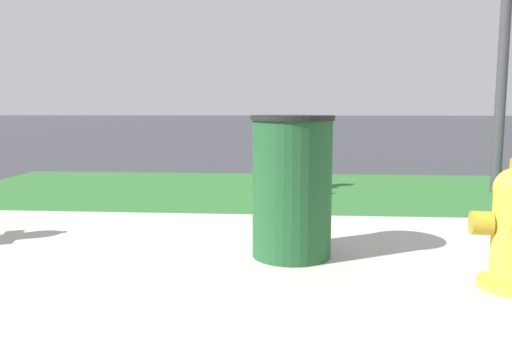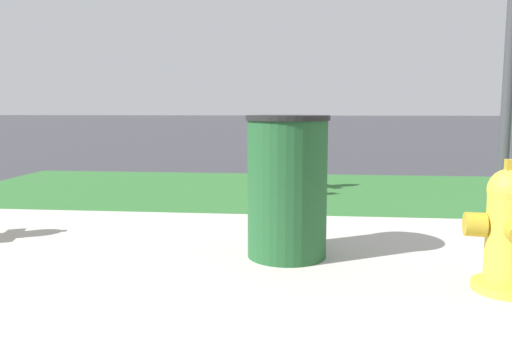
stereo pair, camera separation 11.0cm
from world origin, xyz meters
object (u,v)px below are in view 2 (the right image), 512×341
object	(u,v)px
small_white_dog	(295,176)
trash_bin	(287,187)
fire_hydrant_at_driveway	(506,231)
fire_hydrant_far_end	(298,157)

from	to	relation	value
small_white_dog	trash_bin	size ratio (longest dim) A/B	0.46
small_white_dog	trash_bin	distance (m)	2.09
small_white_dog	trash_bin	xyz separation A→B (m)	(0.01, -2.08, 0.22)
trash_bin	fire_hydrant_at_driveway	bearing A→B (deg)	-23.66
fire_hydrant_far_end	trash_bin	world-z (taller)	trash_bin
fire_hydrant_at_driveway	small_white_dog	distance (m)	2.79
fire_hydrant_at_driveway	trash_bin	size ratio (longest dim) A/B	0.77
fire_hydrant_at_driveway	fire_hydrant_far_end	world-z (taller)	fire_hydrant_far_end
fire_hydrant_at_driveway	small_white_dog	bearing A→B (deg)	29.52
small_white_dog	fire_hydrant_at_driveway	bearing A→B (deg)	-109.28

